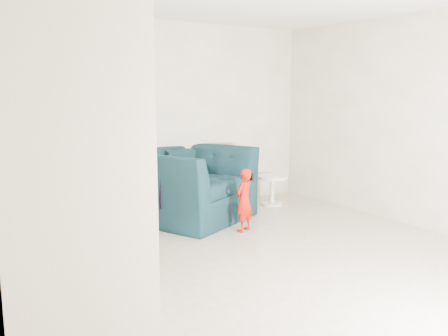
% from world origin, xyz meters
% --- Properties ---
extents(floor, '(5.50, 5.50, 0.00)m').
position_xyz_m(floor, '(0.00, 0.00, 0.00)').
color(floor, gray).
rests_on(floor, ground).
extents(back_wall, '(5.00, 0.00, 5.00)m').
position_xyz_m(back_wall, '(0.00, 2.75, 1.35)').
color(back_wall, '#A29A84').
rests_on(back_wall, floor).
extents(right_wall, '(0.00, 5.50, 5.50)m').
position_xyz_m(right_wall, '(2.50, 0.00, 1.35)').
color(right_wall, '#A29A84').
rests_on(right_wall, floor).
extents(armchair, '(1.87, 1.78, 0.96)m').
position_xyz_m(armchair, '(0.25, 2.15, 0.48)').
color(armchair, black).
rests_on(armchair, floor).
extents(toddler, '(0.34, 0.29, 0.79)m').
position_xyz_m(toddler, '(0.51, 1.30, 0.40)').
color(toddler, '#970406').
rests_on(toddler, floor).
extents(side_table, '(0.46, 0.46, 0.46)m').
position_xyz_m(side_table, '(1.66, 2.17, 0.31)').
color(side_table, silver).
rests_on(side_table, floor).
extents(staircase, '(1.02, 3.03, 3.62)m').
position_xyz_m(staircase, '(-2.00, 0.55, 0.95)').
color(staircase, '#ADA089').
rests_on(staircase, floor).
extents(cushion, '(0.42, 0.20, 0.41)m').
position_xyz_m(cushion, '(0.22, 2.44, 0.73)').
color(cushion, black).
rests_on(cushion, armchair).
extents(throw, '(0.05, 0.54, 0.61)m').
position_xyz_m(throw, '(-0.35, 2.06, 0.60)').
color(throw, black).
rests_on(throw, armchair).
extents(phone, '(0.02, 0.05, 0.10)m').
position_xyz_m(phone, '(0.60, 1.27, 0.69)').
color(phone, black).
rests_on(phone, toddler).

